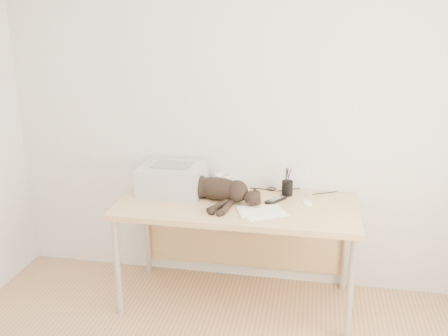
% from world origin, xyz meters
% --- Properties ---
extents(wall_back, '(3.50, 0.00, 3.50)m').
position_xyz_m(wall_back, '(0.00, 1.75, 1.30)').
color(wall_back, silver).
rests_on(wall_back, floor).
extents(desk, '(1.60, 0.70, 0.74)m').
position_xyz_m(desk, '(0.00, 1.48, 0.61)').
color(desk, tan).
rests_on(desk, floor).
extents(printer, '(0.44, 0.38, 0.21)m').
position_xyz_m(printer, '(-0.48, 1.53, 0.84)').
color(printer, '#AFAEB3').
rests_on(printer, desk).
extents(papers, '(0.36, 0.31, 0.01)m').
position_xyz_m(papers, '(0.18, 1.27, 0.74)').
color(papers, white).
rests_on(papers, desk).
extents(cat, '(0.71, 0.44, 0.17)m').
position_xyz_m(cat, '(-0.15, 1.43, 0.81)').
color(cat, black).
rests_on(cat, desk).
extents(mug, '(0.15, 0.15, 0.10)m').
position_xyz_m(mug, '(-0.15, 1.67, 0.79)').
color(mug, white).
rests_on(mug, desk).
extents(pen_cup, '(0.08, 0.08, 0.20)m').
position_xyz_m(pen_cup, '(0.32, 1.61, 0.79)').
color(pen_cup, black).
rests_on(pen_cup, desk).
extents(remote_grey, '(0.13, 0.16, 0.02)m').
position_xyz_m(remote_grey, '(-0.21, 1.52, 0.75)').
color(remote_grey, gray).
rests_on(remote_grey, desk).
extents(remote_black, '(0.14, 0.18, 0.02)m').
position_xyz_m(remote_black, '(0.25, 1.48, 0.75)').
color(remote_black, black).
rests_on(remote_black, desk).
extents(mouse, '(0.09, 0.13, 0.04)m').
position_xyz_m(mouse, '(0.46, 1.47, 0.76)').
color(mouse, white).
rests_on(mouse, desk).
extents(cable_tangle, '(1.36, 0.07, 0.01)m').
position_xyz_m(cable_tangle, '(0.00, 1.70, 0.75)').
color(cable_tangle, black).
rests_on(cable_tangle, desk).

